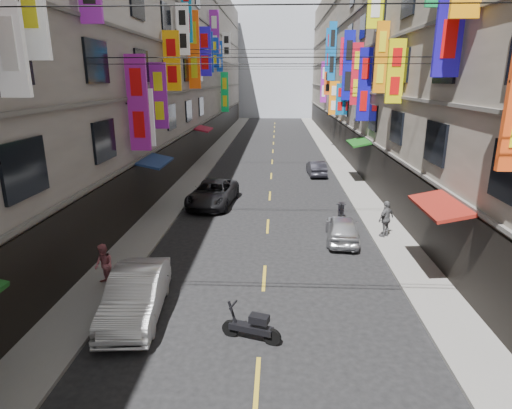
# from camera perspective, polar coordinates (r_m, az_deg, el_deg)

# --- Properties ---
(sidewalk_left) EXTENTS (2.00, 90.00, 0.12)m
(sidewalk_left) POSITION_cam_1_polar(r_m,az_deg,el_deg) (40.12, -6.48, 5.84)
(sidewalk_left) COLOR slate
(sidewalk_left) RESTS_ON ground
(sidewalk_right) EXTENTS (2.00, 90.00, 0.12)m
(sidewalk_right) POSITION_cam_1_polar(r_m,az_deg,el_deg) (39.99, 10.84, 5.62)
(sidewalk_right) COLOR slate
(sidewalk_right) RESTS_ON ground
(building_row_left) EXTENTS (10.14, 90.00, 19.00)m
(building_row_left) POSITION_cam_1_polar(r_m,az_deg,el_deg) (40.92, -15.71, 18.83)
(building_row_left) COLOR gray
(building_row_left) RESTS_ON ground
(building_row_right) EXTENTS (10.14, 90.00, 19.00)m
(building_row_right) POSITION_cam_1_polar(r_m,az_deg,el_deg) (40.67, 20.43, 18.46)
(building_row_right) COLOR #AA9D8E
(building_row_right) RESTS_ON ground
(haze_block) EXTENTS (18.00, 8.00, 22.00)m
(haze_block) POSITION_cam_1_polar(r_m,az_deg,el_deg) (89.01, 2.68, 18.72)
(haze_block) COLOR #ADB3C1
(haze_block) RESTS_ON ground
(shop_signage) EXTENTS (14.00, 55.00, 11.80)m
(shop_signage) POSITION_cam_1_polar(r_m,az_deg,el_deg) (32.22, 2.07, 19.63)
(shop_signage) COLOR #0D359E
(shop_signage) RESTS_ON ground
(street_awnings) EXTENTS (13.99, 35.20, 0.41)m
(street_awnings) POSITION_cam_1_polar(r_m,az_deg,el_deg) (23.39, -1.36, 5.73)
(street_awnings) COLOR #134A16
(street_awnings) RESTS_ON ground
(overhead_cables) EXTENTS (14.00, 38.04, 1.24)m
(overhead_cables) POSITION_cam_1_polar(r_m,az_deg,el_deg) (26.97, 2.04, 19.51)
(overhead_cables) COLOR black
(overhead_cables) RESTS_ON ground
(lane_markings) EXTENTS (0.12, 80.20, 0.01)m
(lane_markings) POSITION_cam_1_polar(r_m,az_deg,el_deg) (36.67, 2.11, 4.85)
(lane_markings) COLOR gold
(lane_markings) RESTS_ON ground
(scooter_crossing) EXTENTS (1.75, 0.75, 1.14)m
(scooter_crossing) POSITION_cam_1_polar(r_m,az_deg,el_deg) (12.83, -0.53, -16.03)
(scooter_crossing) COLOR black
(scooter_crossing) RESTS_ON ground
(scooter_far_right) EXTENTS (0.58, 1.80, 1.14)m
(scooter_far_right) POSITION_cam_1_polar(r_m,az_deg,el_deg) (23.45, 11.25, -1.01)
(scooter_far_right) COLOR black
(scooter_far_right) RESTS_ON ground
(car_left_mid) EXTENTS (2.02, 4.65, 1.49)m
(car_left_mid) POSITION_cam_1_polar(r_m,az_deg,el_deg) (14.39, -15.72, -11.47)
(car_left_mid) COLOR silver
(car_left_mid) RESTS_ON ground
(car_left_far) EXTENTS (2.90, 5.42, 1.45)m
(car_left_far) POSITION_cam_1_polar(r_m,az_deg,el_deg) (25.85, -5.78, 1.50)
(car_left_far) COLOR black
(car_left_far) RESTS_ON ground
(car_right_mid) EXTENTS (1.78, 3.79, 1.25)m
(car_right_mid) POSITION_cam_1_polar(r_m,az_deg,el_deg) (20.41, 11.42, -3.11)
(car_right_mid) COLOR silver
(car_right_mid) RESTS_ON ground
(car_right_far) EXTENTS (1.43, 3.60, 1.16)m
(car_right_far) POSITION_cam_1_polar(r_m,az_deg,el_deg) (34.14, 8.05, 4.82)
(car_right_far) COLOR #292931
(car_right_far) RESTS_ON ground
(pedestrian_lfar) EXTENTS (0.91, 0.90, 1.56)m
(pedestrian_lfar) POSITION_cam_1_polar(r_m,az_deg,el_deg) (16.43, -19.62, -7.63)
(pedestrian_lfar) COLOR #C16671
(pedestrian_lfar) RESTS_ON sidewalk_left
(pedestrian_rfar) EXTENTS (1.16, 1.11, 1.75)m
(pedestrian_rfar) POSITION_cam_1_polar(r_m,az_deg,el_deg) (21.06, 16.95, -1.84)
(pedestrian_rfar) COLOR #58585B
(pedestrian_rfar) RESTS_ON sidewalk_right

